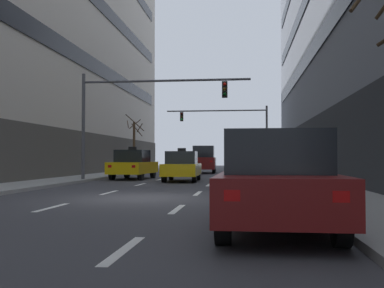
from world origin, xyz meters
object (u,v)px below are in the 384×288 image
Objects in this scene: car_driving_0 at (204,160)px; pedestrian_1 at (302,162)px; traffic_signal_1 at (234,125)px; pedestrian_0 at (332,167)px; street_tree_1 at (134,143)px; car_parked_0 at (276,182)px; taxi_driving_1 at (133,165)px; taxi_driving_2 at (182,167)px; traffic_signal_0 at (136,104)px.

pedestrian_1 is (5.69, -18.78, -0.03)m from car_driving_0.
pedestrian_0 is at bearing -83.18° from traffic_signal_1.
car_parked_0 is at bearing -71.50° from street_tree_1.
car_driving_0 is 11.53m from taxi_driving_1.
taxi_driving_1 is 3.04× the size of pedestrian_0.
car_parked_0 is at bearing -110.58° from pedestrian_0.
taxi_driving_2 is 16.70m from car_parked_0.
pedestrian_0 is (3.41, -28.47, -3.26)m from traffic_signal_1.
traffic_signal_1 reaches higher than pedestrian_0.
car_driving_0 is at bearing 80.64° from traffic_signal_0.
pedestrian_1 reaches higher than car_parked_0.
taxi_driving_1 is 4.50m from traffic_signal_0.
taxi_driving_1 reaches higher than car_parked_0.
taxi_driving_1 is at bearing 106.85° from traffic_signal_0.
car_driving_0 is 6.06m from street_tree_1.
street_tree_1 is at bearing -179.04° from car_driving_0.
car_parked_0 is (7.14, -18.33, -0.00)m from taxi_driving_1.
car_parked_0 is at bearing -82.42° from car_driving_0.
taxi_driving_2 is at bearing 20.96° from traffic_signal_0.
pedestrian_0 is at bearing -62.51° from taxi_driving_2.
pedestrian_1 is (3.28, -22.90, -3.19)m from traffic_signal_1.
pedestrian_0 is (5.81, -11.18, 0.23)m from taxi_driving_2.
taxi_driving_2 reaches higher than car_parked_0.
street_tree_1 reaches higher than car_parked_0.
street_tree_1 is (-5.89, 13.07, 1.72)m from taxi_driving_2.
traffic_signal_0 is at bearing 112.10° from car_parked_0.
street_tree_1 reaches higher than taxi_driving_1.
traffic_signal_0 reaches higher than pedestrian_0.
taxi_driving_1 is 16.56m from traffic_signal_1.
car_driving_0 is 2.87× the size of pedestrian_1.
car_driving_0 reaches higher than taxi_driving_2.
pedestrian_0 is at bearing 69.42° from car_parked_0.
taxi_driving_1 reaches higher than pedestrian_0.
car_driving_0 is 1.01× the size of car_parked_0.
taxi_driving_2 is 7.99m from pedestrian_1.
car_driving_0 is 13.17m from taxi_driving_2.
pedestrian_0 is at bearing -51.67° from traffic_signal_0.
traffic_signal_1 reaches higher than taxi_driving_2.
car_driving_0 is 5.73m from traffic_signal_1.
traffic_signal_0 is at bearing -73.15° from taxi_driving_1.
car_parked_0 is (3.91, -16.24, 0.06)m from taxi_driving_2.
taxi_driving_1 is at bearing -106.22° from car_driving_0.
pedestrian_0 is at bearing -76.56° from car_driving_0.
taxi_driving_2 reaches higher than pedestrian_1.
taxi_driving_1 is 11.41m from street_tree_1.
traffic_signal_0 reaches higher than pedestrian_1.
traffic_signal_1 is (-1.51, 33.53, 3.43)m from car_parked_0.
car_driving_0 is at bearing -120.29° from traffic_signal_1.
traffic_signal_0 is 9.77m from pedestrian_1.
street_tree_1 reaches higher than car_driving_0.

